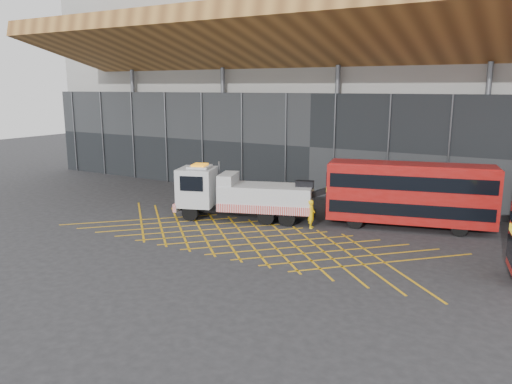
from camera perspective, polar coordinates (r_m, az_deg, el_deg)
The scene contains 6 objects.
ground_plane at distance 30.32m, azimuth -6.36°, elevation -4.36°, with size 120.00×120.00×0.00m, color #262629.
road_markings at distance 28.59m, azimuth -1.17°, elevation -5.28°, with size 23.16×7.16×0.01m.
construction_building at distance 44.49m, azimuth 10.05°, elevation 12.41°, with size 55.00×23.97×18.00m.
recovery_truck at distance 32.23m, azimuth -1.91°, elevation -0.25°, with size 10.24×5.14×3.62m.
bus_towed at distance 31.44m, azimuth 17.15°, elevation -0.08°, with size 10.03×4.59×3.98m.
worker at distance 30.56m, azimuth 6.36°, elevation -2.52°, with size 0.64×0.42×1.75m, color yellow.
Camera 1 is at (17.46, -23.29, 8.47)m, focal length 35.00 mm.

